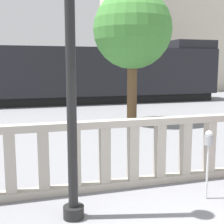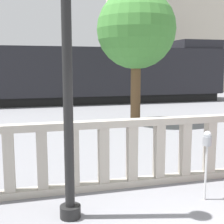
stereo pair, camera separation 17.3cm
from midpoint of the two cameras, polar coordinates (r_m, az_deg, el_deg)
The scene contains 6 objects.
balustrade at distance 6.58m, azimuth 5.57°, elevation -7.22°, with size 13.58×0.24×1.41m.
lamppost at distance 4.89m, azimuth -8.69°, elevation 13.52°, with size 0.36×0.36×5.32m.
parking_meter at distance 5.99m, azimuth 16.43°, elevation -5.77°, with size 0.16×0.16×1.31m.
train_near at distance 20.36m, azimuth -13.43°, elevation 6.65°, with size 24.56×2.85×4.20m.
building_block at distance 34.06m, azimuth 9.91°, elevation 14.06°, with size 12.36×8.49×11.66m.
tree_left at distance 13.57m, azimuth 3.40°, elevation 14.71°, with size 3.32×3.32×5.64m.
Camera 1 is at (-2.47, -2.99, 2.49)m, focal length 50.00 mm.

